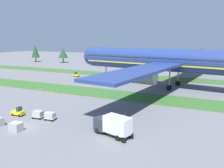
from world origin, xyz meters
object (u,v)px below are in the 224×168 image
Objects in this scene: cargo_dolly_second at (50,116)px; pushback_tractor at (76,75)px; taxiway_marker_2 at (51,91)px; taxiway_marker_3 at (51,93)px; taxiway_marker_1 at (57,89)px; taxiway_marker_0 at (40,89)px; catering_truck at (113,125)px; uld_container_2 at (16,127)px; baggage_tug at (18,112)px; airliner at (168,60)px; cargo_dolly_lead at (38,114)px; ground_crew_marshaller at (124,119)px.

pushback_tractor reaches higher than cargo_dolly_second.
cargo_dolly_second is 4.10× the size of taxiway_marker_2.
taxiway_marker_2 is 3.38m from taxiway_marker_3.
taxiway_marker_1 is (9.14, -24.58, -0.54)m from pushback_tractor.
cargo_dolly_second is 30.43m from taxiway_marker_0.
catering_truck is (14.70, -1.63, 1.03)m from cargo_dolly_second.
catering_truck is 13.49× the size of taxiway_marker_1.
uld_container_2 is 3.69× the size of taxiway_marker_1.
baggage_tug is at bearing -70.02° from taxiway_marker_3.
airliner is at bearing 35.80° from taxiway_marker_2.
cargo_dolly_lead is 1.34× the size of ground_crew_marshaller.
baggage_tug is at bearing -70.24° from taxiway_marker_1.
taxiway_marker_2 is at bearing 33.70° from cargo_dolly_second.
uld_container_2 reaches higher than taxiway_marker_2.
taxiway_marker_1 is at bearing 84.81° from taxiway_marker_2.
cargo_dolly_second is at bearing -50.40° from taxiway_marker_3.
taxiway_marker_3 is at bearing -71.05° from taxiway_marker_1.
taxiway_marker_1 is 2.47m from taxiway_marker_2.
taxiway_marker_2 is (8.92, -27.05, -0.53)m from pushback_tractor.
cargo_dolly_lead is 0.32× the size of catering_truck.
ground_crew_marshaller is 39.64m from taxiway_marker_0.
cargo_dolly_second is (7.89, 0.76, 0.10)m from baggage_tug.
baggage_tug is at bearing 134.66° from uld_container_2.
ground_crew_marshaller is 3.45× the size of taxiway_marker_0.
pushback_tractor is 59.49m from uld_container_2.
baggage_tug is 51.24m from pushback_tractor.
ground_crew_marshaller is at bearing -79.60° from cargo_dolly_lead.
taxiway_marker_1 is at bearing 116.24° from uld_container_2.
catering_truck reaches higher than uld_container_2.
catering_truck is 4.20× the size of ground_crew_marshaller.
taxiway_marker_0 is (-21.79, 21.23, -0.67)m from cargo_dolly_second.
airliner is 38.59m from taxiway_marker_2.
pushback_tractor is 1.37× the size of uld_container_2.
cargo_dolly_lead reaches higher than taxiway_marker_3.
taxiway_marker_0 is at bearing 15.37° from pushback_tractor.
uld_container_2 is (-16.31, -5.48, -1.17)m from catering_truck.
baggage_tug is at bearing -67.62° from taxiway_marker_2.
taxiway_marker_2 is at bearing 16.89° from baggage_tug.
taxiway_marker_1 is (-13.46, 23.06, -0.65)m from cargo_dolly_lead.
taxiway_marker_2 is at bearing 133.14° from airliner.
airliner is 11.61× the size of catering_truck.
taxiway_marker_1 is at bearing 130.16° from airliner.
taxiway_marker_3 is at bearing 117.67° from uld_container_2.
baggage_tug is 5.01× the size of taxiway_marker_1.
airliner is at bearing 15.82° from catering_truck.
cargo_dolly_second is at bearing -50.81° from taxiway_marker_2.
catering_truck is 17.24m from uld_container_2.
taxiway_marker_0 is 5.67m from taxiway_marker_1.
catering_truck reaches higher than baggage_tug.
uld_container_2 is at bearing 76.34° from ground_crew_marshaller.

